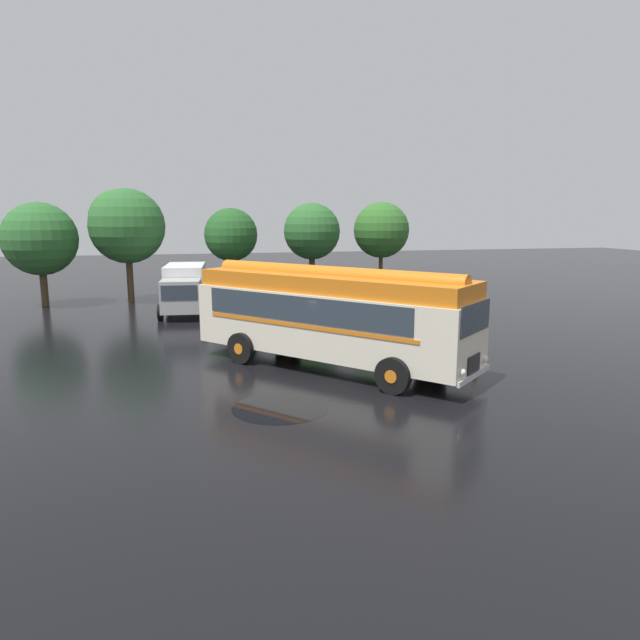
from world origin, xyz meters
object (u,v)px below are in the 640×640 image
object	(u,v)px
car_near_left	(239,296)
box_van	(185,287)
car_mid_left	(290,295)
vintage_bus	(331,313)
traffic_cone	(475,362)

from	to	relation	value
car_near_left	box_van	distance (m)	2.93
car_mid_left	box_van	xyz separation A→B (m)	(-5.60, 0.38, 0.52)
vintage_bus	traffic_cone	distance (m)	5.15
car_near_left	car_mid_left	world-z (taller)	same
vintage_bus	car_near_left	distance (m)	12.46
car_mid_left	traffic_cone	distance (m)	14.21
car_mid_left	box_van	world-z (taller)	box_van
car_near_left	box_van	world-z (taller)	box_van
car_mid_left	vintage_bus	bearing A→B (deg)	-93.95
box_van	car_mid_left	bearing A→B (deg)	-3.90
car_near_left	vintage_bus	bearing A→B (deg)	-81.22
vintage_bus	car_near_left	world-z (taller)	vintage_bus
car_mid_left	box_van	distance (m)	5.64
vintage_bus	car_mid_left	size ratio (longest dim) A/B	2.09
vintage_bus	box_van	distance (m)	13.53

